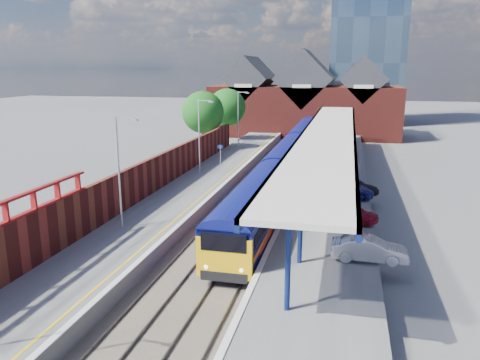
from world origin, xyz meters
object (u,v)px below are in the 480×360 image
at_px(parked_car_blue, 343,190).
at_px(parked_car_red, 350,212).
at_px(lamp_post_c, 200,132).
at_px(platform_sign, 220,153).
at_px(lamp_post_d, 239,116).
at_px(parked_car_dark, 355,186).
at_px(parked_car_silver, 369,249).
at_px(train, 297,146).
at_px(lamp_post_b, 121,165).

bearing_deg(parked_car_blue, parked_car_red, 177.51).
distance_m(lamp_post_c, platform_sign, 3.34).
height_order(lamp_post_d, parked_car_dark, lamp_post_d).
bearing_deg(parked_car_blue, parked_car_silver, 179.05).
distance_m(train, lamp_post_c, 14.43).
relative_size(train, parked_car_blue, 14.08).
relative_size(lamp_post_b, parked_car_dark, 1.80).
distance_m(lamp_post_c, parked_car_blue, 14.94).
distance_m(lamp_post_d, parked_car_blue, 25.81).
height_order(lamp_post_b, lamp_post_c, same).
distance_m(train, lamp_post_b, 28.99).
xyz_separation_m(parked_car_silver, parked_car_blue, (-1.52, 12.11, 0.01)).
bearing_deg(train, parked_car_dark, -68.11).
height_order(parked_car_silver, parked_car_dark, parked_car_silver).
height_order(lamp_post_c, parked_car_blue, lamp_post_c).
distance_m(train, lamp_post_d, 9.38).
distance_m(platform_sign, parked_car_red, 18.44).
distance_m(lamp_post_c, parked_car_dark, 15.18).
relative_size(parked_car_red, parked_car_silver, 0.95).
relative_size(lamp_post_d, platform_sign, 2.80).
distance_m(platform_sign, parked_car_silver, 24.12).
distance_m(platform_sign, parked_car_dark, 14.26).
xyz_separation_m(parked_car_red, parked_car_blue, (-0.56, 5.64, 0.03)).
bearing_deg(parked_car_dark, lamp_post_b, 145.43).
bearing_deg(parked_car_dark, lamp_post_d, 50.74).
bearing_deg(train, lamp_post_d, 151.65).
height_order(lamp_post_c, parked_car_red, lamp_post_c).
height_order(train, parked_car_blue, train).
bearing_deg(train, lamp_post_c, -123.74).
distance_m(lamp_post_b, parked_car_silver, 15.36).
relative_size(lamp_post_b, parked_car_silver, 1.80).
xyz_separation_m(parked_car_silver, parked_car_dark, (-0.65, 13.88, -0.08)).
height_order(lamp_post_d, parked_car_silver, lamp_post_d).
relative_size(train, lamp_post_c, 9.42).
relative_size(parked_car_red, parked_car_dark, 0.94).
bearing_deg(parked_car_silver, parked_car_blue, 6.75).
bearing_deg(lamp_post_d, lamp_post_c, -90.00).
distance_m(train, parked_car_red, 24.02).
xyz_separation_m(lamp_post_d, platform_sign, (1.36, -14.00, -2.30)).
distance_m(lamp_post_b, platform_sign, 18.20).
xyz_separation_m(platform_sign, parked_car_dark, (12.85, -6.07, -1.13)).
bearing_deg(parked_car_blue, lamp_post_c, 58.23).
bearing_deg(lamp_post_d, lamp_post_b, -90.00).
height_order(lamp_post_b, parked_car_blue, lamp_post_b).
bearing_deg(parked_car_dark, parked_car_blue, 169.05).
bearing_deg(lamp_post_b, parked_car_red, 18.02).
bearing_deg(parked_car_blue, lamp_post_d, 23.29).
relative_size(lamp_post_b, parked_car_red, 1.91).
bearing_deg(lamp_post_b, train, 74.20).
bearing_deg(platform_sign, train, 56.37).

